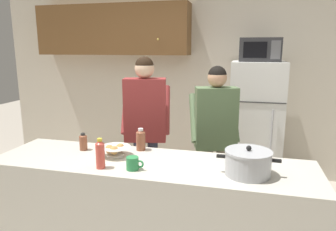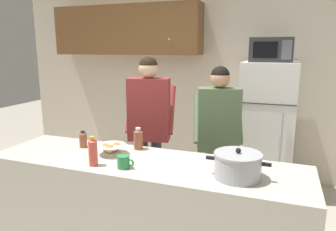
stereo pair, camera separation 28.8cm
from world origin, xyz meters
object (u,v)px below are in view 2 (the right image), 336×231
object	(u,v)px
refrigerator	(266,128)
coffee_mug	(124,162)
bread_bowl	(111,149)
bottle_mid_counter	(93,151)
microwave	(271,50)
cooking_pot	(238,165)
bottle_far_corner	(83,139)
person_near_pot	(149,117)
person_by_sink	(218,128)
bottle_near_edge	(138,139)

from	to	relation	value
refrigerator	coffee_mug	bearing A→B (deg)	-113.67
bread_bowl	bottle_mid_counter	bearing A→B (deg)	-89.55
microwave	cooking_pot	distance (m)	2.05
coffee_mug	bottle_far_corner	xyz separation A→B (m)	(-0.57, 0.32, 0.03)
microwave	bread_bowl	world-z (taller)	microwave
microwave	coffee_mug	xyz separation A→B (m)	(-0.89, -2.01, -0.79)
person_near_pot	person_by_sink	size ratio (longest dim) A/B	1.05
person_by_sink	cooking_pot	size ratio (longest dim) A/B	3.74
microwave	bottle_near_edge	size ratio (longest dim) A/B	2.51
person_by_sink	bottle_mid_counter	size ratio (longest dim) A/B	7.17
bottle_near_edge	refrigerator	bearing A→B (deg)	58.38
refrigerator	coffee_mug	xyz separation A→B (m)	(-0.89, -2.03, 0.16)
person_by_sink	bottle_near_edge	xyz separation A→B (m)	(-0.57, -0.64, 0.01)
refrigerator	microwave	bearing A→B (deg)	-89.93
person_by_sink	bread_bowl	distance (m)	1.11
coffee_mug	bread_bowl	world-z (taller)	bread_bowl
microwave	coffee_mug	world-z (taller)	microwave
cooking_pot	bread_bowl	xyz separation A→B (m)	(-1.04, 0.12, -0.04)
cooking_pot	person_by_sink	bearing A→B (deg)	108.36
bottle_mid_counter	cooking_pot	bearing A→B (deg)	7.55
bottle_far_corner	refrigerator	bearing A→B (deg)	49.61
refrigerator	bottle_near_edge	distance (m)	1.89
microwave	coffee_mug	bearing A→B (deg)	-113.90
person_near_pot	bottle_far_corner	distance (m)	0.79
refrigerator	cooking_pot	size ratio (longest dim) A/B	3.75
refrigerator	person_by_sink	distance (m)	1.06
person_by_sink	cooking_pot	xyz separation A→B (m)	(0.32, -0.97, 0.01)
person_by_sink	coffee_mug	world-z (taller)	person_by_sink
coffee_mug	bottle_near_edge	distance (m)	0.45
bread_bowl	bottle_near_edge	world-z (taller)	bottle_near_edge
bottle_mid_counter	bread_bowl	bearing A→B (deg)	90.45
cooking_pot	bottle_near_edge	size ratio (longest dim) A/B	2.26
microwave	bottle_far_corner	xyz separation A→B (m)	(-1.46, -1.69, -0.76)
bottle_far_corner	person_by_sink	bearing A→B (deg)	36.13
person_by_sink	cooking_pot	bearing A→B (deg)	-71.64
bottle_mid_counter	bottle_far_corner	xyz separation A→B (m)	(-0.33, 0.35, -0.04)
person_near_pot	bottle_mid_counter	size ratio (longest dim) A/B	7.55
person_by_sink	bread_bowl	bearing A→B (deg)	-130.27
microwave	person_by_sink	bearing A→B (deg)	-113.98
person_near_pot	cooking_pot	distance (m)	1.41
microwave	person_by_sink	distance (m)	1.27
refrigerator	bottle_far_corner	world-z (taller)	refrigerator
bottle_mid_counter	bottle_far_corner	size ratio (longest dim) A/B	1.51
coffee_mug	bottle_near_edge	xyz separation A→B (m)	(-0.09, 0.44, 0.05)
bread_bowl	person_by_sink	bearing A→B (deg)	49.73
bottle_near_edge	person_near_pot	bearing A→B (deg)	104.72
person_near_pot	bottle_near_edge	distance (m)	0.63
microwave	coffee_mug	size ratio (longest dim) A/B	3.66
bottle_near_edge	bottle_far_corner	world-z (taller)	bottle_near_edge
refrigerator	person_near_pot	distance (m)	1.53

